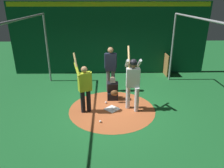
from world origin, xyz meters
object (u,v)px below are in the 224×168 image
Objects in this scene: home_plate at (112,109)px; bat_rack at (165,64)px; visitor at (85,86)px; baseball_0 at (100,121)px; batter at (133,80)px; baseball_2 at (114,109)px; umpire at (111,67)px; catcher at (113,91)px; baseball_1 at (106,102)px.

bat_rack reaches higher than home_plate.
visitor is 1.25m from baseball_0.
batter is 1.81× the size of bat_rack.
baseball_2 is at bearing -81.87° from batter.
bat_rack is at bearing 144.40° from baseball_2.
bat_rack is at bearing 127.24° from umpire.
visitor reaches higher than baseball_2.
visitor is 1.68× the size of bat_rack.
baseball_2 is at bearing 1.05° from catcher.
umpire is 24.88× the size of baseball_1.
bat_rack is 15.95× the size of baseball_1.
catcher is 0.47× the size of visitor.
baseball_1 and baseball_2 have the same top height.
baseball_0 is (0.83, -1.07, -1.06)m from batter.
home_plate is 1.28m from visitor.
visitor is 26.82× the size of baseball_0.
baseball_2 is at bearing 26.90° from baseball_1.
visitor is 5.35m from bat_rack.
baseball_0 is at bearing -31.35° from baseball_2.
baseball_0 and baseball_2 have the same top height.
baseball_0 is at bearing -14.99° from catcher.
visitor is at bearing -82.64° from home_plate.
visitor is (0.91, -0.94, 0.57)m from catcher.
umpire is 24.88× the size of baseball_2.
home_plate is at bearing 155.32° from baseball_0.
baseball_2 is (0.10, 0.07, 0.03)m from home_plate.
catcher is 0.78× the size of bat_rack.
home_plate is 0.20× the size of batter.
home_plate is at bearing 0.46° from umpire.
baseball_0 is at bearing -24.68° from home_plate.
visitor is 1.25m from baseball_1.
baseball_2 is (3.82, -2.74, -0.44)m from bat_rack.
visitor is at bearing -46.09° from catcher.
batter is 1.16× the size of umpire.
baseball_0 is at bearing 12.10° from visitor.
umpire is 24.88× the size of baseball_0.
home_plate is 0.45× the size of catcher.
bat_rack is at bearing 136.83° from catcher.
batter is 1.59m from visitor.
baseball_2 is at bearing 34.41° from home_plate.
baseball_0 is 0.87m from baseball_2.
home_plate is 0.12m from baseball_2.
umpire is 1.53m from baseball_1.
baseball_1 is 0.61m from baseball_2.
batter is 1.26m from catcher.
baseball_1 is at bearing -42.60° from bat_rack.
batter is at bearing 127.82° from baseball_0.
baseball_1 is (-0.45, -0.21, 0.03)m from home_plate.
catcher is 4.03m from bat_rack.
baseball_1 is at bearing -153.10° from baseball_2.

